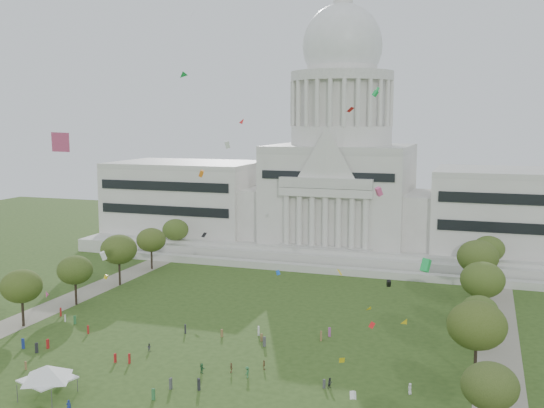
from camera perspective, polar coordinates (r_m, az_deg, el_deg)
name	(u,v)px	position (r m, az deg, el deg)	size (l,w,h in m)	color
ground	(181,389)	(106.32, -8.13, -16.07)	(400.00, 400.00, 0.00)	#304B19
capitol	(340,183)	(206.11, 6.14, 1.92)	(160.00, 64.50, 91.30)	#B8B6AC
path_left	(51,308)	(154.87, -19.18, -8.77)	(8.00, 160.00, 0.04)	gray
path_right	(498,358)	(124.18, 19.62, -12.88)	(8.00, 160.00, 0.04)	gray
row_tree_r_1	(490,386)	(91.78, 18.95, -15.18)	(7.58, 7.58, 10.78)	black
row_tree_l_2	(21,286)	(141.40, -21.54, -6.87)	(8.42, 8.42, 11.97)	black
row_tree_r_2	(477,325)	(109.13, 17.89, -10.32)	(9.55, 9.55, 13.58)	black
row_tree_l_3	(75,270)	(153.54, -17.25, -5.67)	(8.12, 8.12, 11.55)	black
row_tree_r_3	(479,311)	(126.19, 18.08, -9.11)	(7.01, 7.01, 9.98)	black
row_tree_l_4	(119,249)	(168.22, -13.57, -3.98)	(9.29, 9.29, 13.21)	black
row_tree_r_4	(483,280)	(140.65, 18.36, -6.47)	(9.19, 9.19, 13.06)	black
row_tree_l_5	(151,240)	(184.61, -10.78, -3.19)	(8.33, 8.33, 11.85)	black
row_tree_r_5	(478,257)	(160.17, 17.97, -4.53)	(9.82, 9.82, 13.96)	black
row_tree_l_6	(175,230)	(201.08, -8.65, -2.30)	(8.19, 8.19, 11.64)	black
row_tree_r_6	(489,249)	(178.04, 18.84, -3.83)	(8.42, 8.42, 11.97)	black
event_tent	(47,372)	(106.71, -19.51, -13.99)	(11.81, 11.81, 5.25)	#4C4C4C
person_0	(410,389)	(105.29, 12.26, -15.88)	(0.89, 0.58, 1.82)	silver
person_2	(330,383)	(105.53, 5.23, -15.69)	(0.85, 0.52, 1.75)	#26262B
person_3	(247,372)	(108.98, -2.24, -14.83)	(1.26, 0.65, 1.95)	#33723F
person_4	(231,368)	(111.22, -3.67, -14.42)	(1.02, 0.56, 1.74)	olive
person_5	(202,368)	(111.42, -6.31, -14.42)	(1.60, 0.63, 1.72)	#33723F
person_7	(69,406)	(101.86, -17.77, -16.87)	(0.71, 0.52, 1.94)	navy
person_8	(149,347)	(122.44, -10.96, -12.50)	(0.73, 0.45, 1.51)	#4C4C51
person_10	(264,365)	(112.22, -0.72, -14.22)	(0.97, 0.53, 1.66)	olive
distant_crowd	(153,345)	(122.94, -10.59, -12.33)	(63.97, 36.81, 1.95)	#26262B
kite_swarm	(210,199)	(105.48, -5.58, 0.41)	(80.75, 90.77, 64.94)	green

